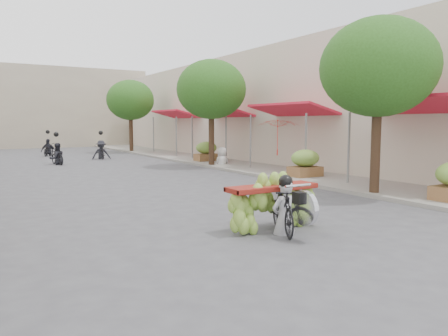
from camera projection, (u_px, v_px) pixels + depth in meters
ground at (344, 262)px, 6.91m from camera, size 120.00×120.00×0.00m
sidewalk_right at (229, 163)px, 23.29m from camera, size 4.00×60.00×0.12m
shophouse_row_right at (313, 108)px, 24.67m from camera, size 9.77×40.00×6.00m
far_building at (28, 108)px, 39.01m from camera, size 20.00×6.00×7.00m
street_tree_near at (379, 68)px, 12.69m from camera, size 3.40×3.40×5.25m
street_tree_mid at (211, 90)px, 21.23m from camera, size 3.40×3.40×5.25m
street_tree_far at (130, 100)px, 31.48m from camera, size 3.40×3.40×5.25m
produce_crate_mid at (305, 161)px, 16.83m from camera, size 1.20×0.88×1.16m
produce_crate_far at (206, 150)px, 23.67m from camera, size 1.20×0.88×1.16m
banana_motorbike at (278, 199)px, 8.77m from camera, size 2.20×1.80×1.96m
market_umbrella at (279, 118)px, 17.97m from camera, size 2.11×2.11×1.55m
pedestrian at (222, 147)px, 21.87m from camera, size 0.84×0.50×1.69m
bg_motorbike_a at (57, 150)px, 22.73m from camera, size 0.86×1.59×1.95m
bg_motorbike_b at (101, 145)px, 26.04m from camera, size 1.11×1.66×1.95m
bg_motorbike_c at (48, 143)px, 28.45m from camera, size 1.18×1.56×1.95m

